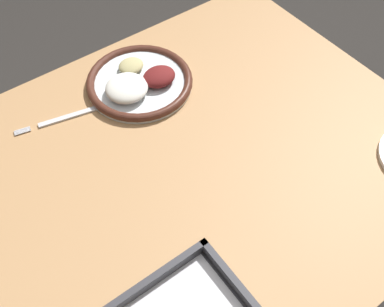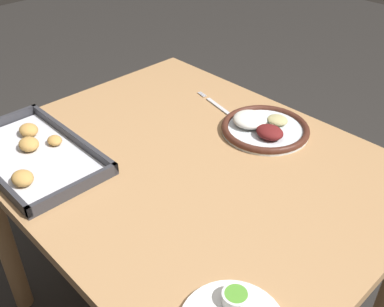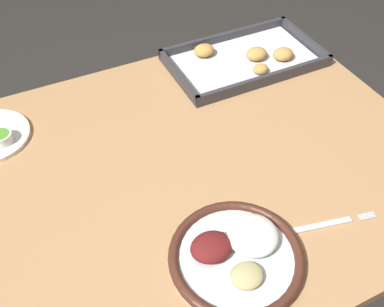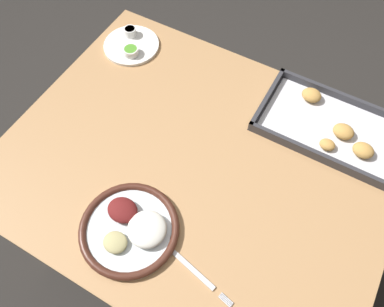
# 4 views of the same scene
# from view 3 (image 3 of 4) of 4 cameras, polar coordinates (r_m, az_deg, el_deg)

# --- Properties ---
(ground_plane) EXTENTS (8.00, 8.00, 0.00)m
(ground_plane) POSITION_cam_3_polar(r_m,az_deg,el_deg) (1.59, 0.51, -18.62)
(ground_plane) COLOR #282623
(dining_table) EXTENTS (1.06, 0.85, 0.70)m
(dining_table) POSITION_cam_3_polar(r_m,az_deg,el_deg) (1.08, 0.71, -4.86)
(dining_table) COLOR #AD7F51
(dining_table) RESTS_ON ground_plane
(dinner_plate) EXTENTS (0.25, 0.25, 0.05)m
(dinner_plate) POSITION_cam_3_polar(r_m,az_deg,el_deg) (0.84, 5.73, -12.60)
(dinner_plate) COLOR silver
(dinner_plate) RESTS_ON dining_table
(fork) EXTENTS (0.22, 0.06, 0.00)m
(fork) POSITION_cam_3_polar(r_m,az_deg,el_deg) (0.92, 15.58, -8.89)
(fork) COLOR silver
(fork) RESTS_ON dining_table
(baking_tray) EXTENTS (0.42, 0.24, 0.04)m
(baking_tray) POSITION_cam_3_polar(r_m,az_deg,el_deg) (1.30, 6.80, 11.87)
(baking_tray) COLOR #333338
(baking_tray) RESTS_ON dining_table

